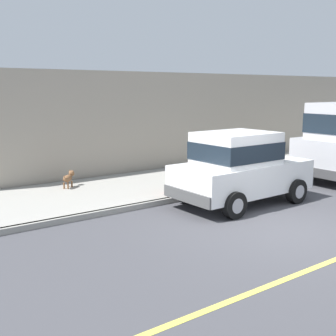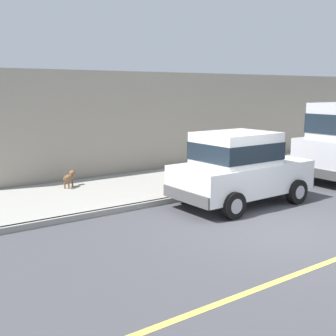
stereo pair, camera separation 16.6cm
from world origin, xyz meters
name	(u,v)px [view 1 (the left image)]	position (x,y,z in m)	size (l,w,h in m)	color
ground_plane	(285,229)	(0.00, 0.00, 0.00)	(80.00, 80.00, 0.00)	#424247
curb	(190,196)	(-3.20, 0.00, 0.07)	(0.16, 64.00, 0.14)	gray
sidewalk	(153,185)	(-5.00, 0.00, 0.07)	(3.60, 64.00, 0.14)	#99968E
car_white_hatchback	(240,167)	(-2.08, 0.72, 0.98)	(2.00, 3.83, 1.88)	white
dog_brown	(69,178)	(-5.89, -2.35, 0.43)	(0.56, 0.58, 0.49)	brown
fire_hydrant	(171,181)	(-3.65, -0.34, 0.48)	(0.34, 0.24, 0.72)	red
building_facade	(226,119)	(-7.10, 4.97, 1.76)	(0.50, 20.00, 3.53)	#9E9384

